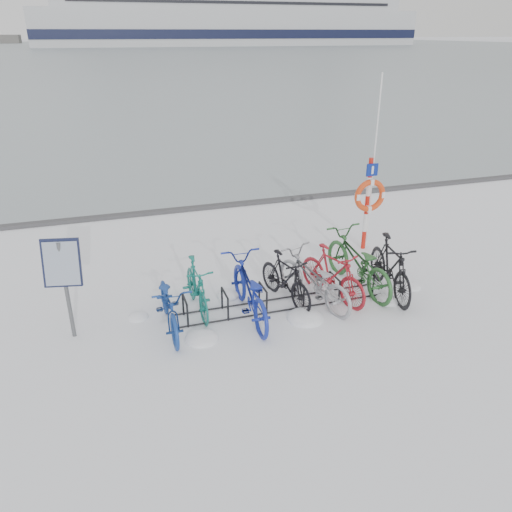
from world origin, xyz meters
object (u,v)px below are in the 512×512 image
bike_rack (281,297)px  cruise_ferry (230,9)px  lifebuoy_station (369,196)px  info_board (63,269)px

bike_rack → cruise_ferry: (49.27, 187.27, 12.21)m
lifebuoy_station → cruise_ferry: bearing=75.9°
info_board → cruise_ferry: cruise_ferry is taller
bike_rack → info_board: size_ratio=2.27×
info_board → cruise_ferry: bearing=85.9°
info_board → lifebuoy_station: lifebuoy_station is taller
lifebuoy_station → cruise_ferry: cruise_ferry is taller
cruise_ferry → lifebuoy_station: bearing=-104.1°
bike_rack → lifebuoy_station: size_ratio=1.02×
bike_rack → info_board: (-3.68, 0.07, 1.09)m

